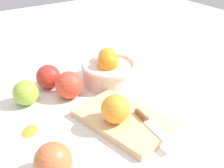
% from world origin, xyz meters
% --- Properties ---
extents(ground_plane, '(2.40, 2.40, 0.00)m').
position_xyz_m(ground_plane, '(0.00, 0.00, 0.00)').
color(ground_plane, silver).
extents(bowl, '(0.18, 0.18, 0.11)m').
position_xyz_m(bowl, '(-0.12, 0.13, 0.04)').
color(bowl, beige).
rests_on(bowl, ground_plane).
extents(cutting_board, '(0.27, 0.20, 0.02)m').
position_xyz_m(cutting_board, '(0.09, 0.04, 0.01)').
color(cutting_board, '#DBB77F').
rests_on(cutting_board, ground_plane).
extents(orange_on_board, '(0.07, 0.07, 0.07)m').
position_xyz_m(orange_on_board, '(0.09, 0.02, 0.06)').
color(orange_on_board, orange).
rests_on(orange_on_board, cutting_board).
extents(knife, '(0.16, 0.03, 0.01)m').
position_xyz_m(knife, '(0.15, 0.08, 0.03)').
color(knife, silver).
rests_on(knife, cutting_board).
extents(apple_front_left, '(0.07, 0.07, 0.07)m').
position_xyz_m(apple_front_left, '(-0.14, -0.14, 0.04)').
color(apple_front_left, '#8EB738').
rests_on(apple_front_left, ground_plane).
extents(apple_front_left_2, '(0.08, 0.08, 0.08)m').
position_xyz_m(apple_front_left_2, '(-0.19, -0.05, 0.04)').
color(apple_front_left_2, red).
rests_on(apple_front_left_2, ground_plane).
extents(apple_front_right, '(0.08, 0.08, 0.08)m').
position_xyz_m(apple_front_right, '(0.15, -0.17, 0.04)').
color(apple_front_right, '#CC6638').
rests_on(apple_front_right, ground_plane).
extents(apple_mid_left, '(0.08, 0.08, 0.08)m').
position_xyz_m(apple_mid_left, '(-0.10, -0.02, 0.04)').
color(apple_mid_left, '#D6422D').
rests_on(apple_mid_left, ground_plane).
extents(citrus_peel, '(0.06, 0.06, 0.01)m').
position_xyz_m(citrus_peel, '(-0.01, -0.17, 0.00)').
color(citrus_peel, orange).
rests_on(citrus_peel, ground_plane).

